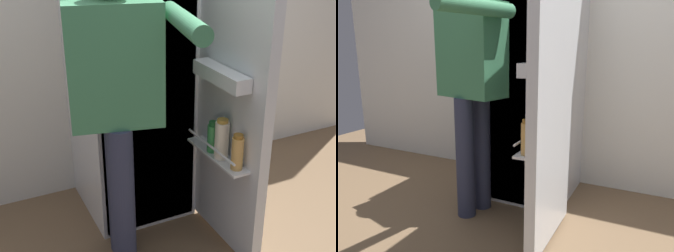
# 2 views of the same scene
# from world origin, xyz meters

# --- Properties ---
(ground_plane) EXTENTS (5.65, 5.65, 0.00)m
(ground_plane) POSITION_xyz_m (0.00, 0.00, 0.00)
(ground_plane) COLOR brown
(refrigerator) EXTENTS (0.64, 1.20, 1.79)m
(refrigerator) POSITION_xyz_m (0.03, 0.50, 0.89)
(refrigerator) COLOR silver
(refrigerator) RESTS_ON ground_plane
(person) EXTENTS (0.54, 0.77, 1.58)m
(person) POSITION_xyz_m (-0.23, 0.07, 0.94)
(person) COLOR #2D334C
(person) RESTS_ON ground_plane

